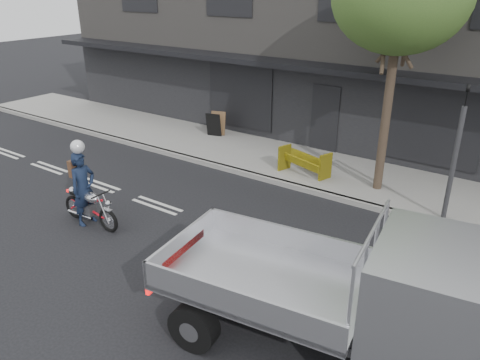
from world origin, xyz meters
name	(u,v)px	position (x,y,z in m)	size (l,w,h in m)	color
ground	(229,230)	(0.00, 0.00, 0.00)	(80.00, 80.00, 0.00)	black
sidewalk	(315,168)	(0.00, 4.70, 0.07)	(32.00, 3.20, 0.15)	gray
kerb	(291,185)	(0.00, 3.10, 0.07)	(32.00, 0.20, 0.15)	gray
building_main	(397,24)	(0.00, 11.30, 4.00)	(26.00, 10.00, 8.00)	slate
traffic_light_pole	(454,162)	(4.20, 3.35, 1.65)	(0.12, 0.12, 3.50)	#2D2D30
motorcycle	(90,206)	(-3.00, -1.69, 0.50)	(1.90, 0.55, 0.98)	black
rider	(84,189)	(-3.15, -1.69, 0.93)	(0.68, 0.45, 1.87)	#131E36
flatbed_ute	(403,300)	(4.72, -2.19, 1.40)	(5.50, 2.76, 2.45)	black
construction_barrier	(301,164)	(0.00, 3.70, 0.57)	(1.49, 0.59, 0.83)	yellow
sandwich_board	(214,125)	(-4.55, 5.31, 0.60)	(0.57, 0.38, 0.90)	black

